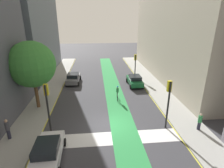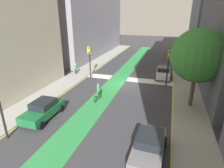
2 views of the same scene
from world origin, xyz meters
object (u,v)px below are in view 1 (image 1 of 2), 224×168
Objects in this scene: cyclist_in_lane at (117,92)px; pedestrian_sidewalk_left_a at (8,129)px; traffic_signal_near_left at (47,100)px; car_white_left_near at (48,152)px; car_grey_left_far at (73,78)px; pedestrian_sidewalk_right_a at (200,121)px; street_tree_near at (32,64)px; traffic_signal_far_right at (135,62)px; car_green_right_far at (135,80)px; traffic_signal_near_right at (169,96)px.

cyclist_in_lane is 12.09m from pedestrian_sidewalk_left_a.
traffic_signal_near_left is 1.07× the size of car_white_left_near.
car_grey_left_far is 18.82m from pedestrian_sidewalk_right_a.
car_grey_left_far is 9.67m from street_tree_near.
street_tree_near reaches higher than traffic_signal_far_right.
pedestrian_sidewalk_right_a is (12.58, 2.46, 0.15)m from car_white_left_near.
traffic_signal_far_right is 15.69m from pedestrian_sidewalk_right_a.
car_white_left_near is 17.21m from car_green_right_far.
traffic_signal_far_right is at bearing 60.54° from car_white_left_near.
traffic_signal_near_left is at bearing 12.97° from pedestrian_sidewalk_left_a.
traffic_signal_far_right is at bearing 89.05° from traffic_signal_near_right.
car_white_left_near is 12.81m from pedestrian_sidewalk_right_a.
street_tree_near is (-2.47, 4.87, 1.88)m from traffic_signal_near_left.
traffic_signal_far_right is (10.64, 14.39, -0.33)m from traffic_signal_near_left.
traffic_signal_near_left is 2.54× the size of pedestrian_sidewalk_left_a.
pedestrian_sidewalk_right_a reaches higher than car_green_right_far.
cyclist_in_lane is at bearing 35.03° from pedestrian_sidewalk_left_a.
traffic_signal_far_right is 0.95× the size of car_grey_left_far.
car_grey_left_far is 9.15m from cyclist_in_lane.
traffic_signal_far_right reaches higher than car_grey_left_far.
pedestrian_sidewalk_left_a is at bearing -144.97° from cyclist_in_lane.
street_tree_near reaches higher than cyclist_in_lane.
pedestrian_sidewalk_left_a is (-3.79, 2.71, 0.27)m from car_white_left_near.
traffic_signal_far_right is (0.24, 14.48, -0.31)m from traffic_signal_near_right.
street_tree_near reaches higher than pedestrian_sidewalk_right_a.
car_green_right_far is at bearing 41.85° from pedestrian_sidewalk_left_a.
pedestrian_sidewalk_left_a is at bearing -105.39° from car_grey_left_far.
car_grey_left_far is (-10.08, -1.38, -2.04)m from traffic_signal_far_right.
pedestrian_sidewalk_left_a is at bearing 179.13° from pedestrian_sidewalk_right_a.
car_green_right_far is at bearing 48.04° from traffic_signal_near_left.
pedestrian_sidewalk_right_a is (12.58, -13.99, 0.15)m from car_grey_left_far.
car_white_left_near and car_green_right_far have the same top height.
traffic_signal_far_right reaches higher than car_green_right_far.
street_tree_near is (-12.37, -6.14, 4.25)m from car_green_right_far.
street_tree_near reaches higher than pedestrian_sidewalk_left_a.
traffic_signal_near_left is 0.62× the size of street_tree_near.
pedestrian_sidewalk_right_a is (2.74, -0.89, -2.20)m from traffic_signal_near_right.
car_grey_left_far is (0.56, 13.00, -2.38)m from traffic_signal_near_left.
traffic_signal_far_right is at bearing 7.80° from car_grey_left_far.
pedestrian_sidewalk_right_a is 17.18m from street_tree_near.
traffic_signal_near_left is at bearing -137.14° from cyclist_in_lane.
pedestrian_sidewalk_left_a is (-13.87, -15.13, -1.77)m from traffic_signal_far_right.
car_green_right_far is 2.27× the size of cyclist_in_lane.
cyclist_in_lane is at bearing 120.60° from traffic_signal_near_right.
traffic_signal_near_right is 10.40m from traffic_signal_near_left.
traffic_signal_near_left reaches higher than pedestrian_sidewalk_right_a.
traffic_signal_near_right is 3.63m from pedestrian_sidewalk_right_a.
pedestrian_sidewalk_right_a is 16.37m from pedestrian_sidewalk_left_a.
traffic_signal_near_right is at bearing -90.95° from traffic_signal_far_right.
car_white_left_near is 2.29× the size of cyclist_in_lane.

